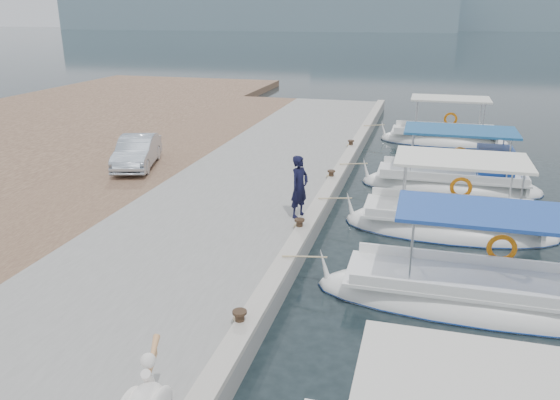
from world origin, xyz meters
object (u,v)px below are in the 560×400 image
object	(u,v)px
fishing_caique_d	(453,184)
fishing_caique_e	(443,140)
parked_car	(137,152)
fishing_caique_c	(449,226)
fisherman	(299,187)
fishing_caique_b	(487,301)

from	to	relation	value
fishing_caique_d	fishing_caique_e	xyz separation A→B (m)	(-0.24, 7.73, -0.07)
fishing_caique_d	parked_car	distance (m)	11.96
fishing_caique_d	fishing_caique_c	bearing A→B (deg)	-93.16
fishing_caique_c	fishing_caique_e	xyz separation A→B (m)	(-0.01, 11.94, 0.00)
fishing_caique_c	fishing_caique_e	size ratio (longest dim) A/B	1.00
fisherman	fishing_caique_b	bearing A→B (deg)	-97.59
fishing_caique_c	fisherman	bearing A→B (deg)	-162.69
fishing_caique_b	fishing_caique_d	distance (m)	8.64
fishing_caique_c	fishing_caique_d	world-z (taller)	same
fishing_caique_c	fishing_caique_d	bearing A→B (deg)	86.84
fishing_caique_d	fisherman	size ratio (longest dim) A/B	3.53
fisherman	parked_car	world-z (taller)	fisherman
fisherman	fishing_caique_e	bearing A→B (deg)	6.17
fishing_caique_d	parked_car	world-z (taller)	fishing_caique_d
fishing_caique_d	fisherman	xyz separation A→B (m)	(-4.52, -5.54, 1.22)
fishing_caique_e	parked_car	size ratio (longest dim) A/B	1.71
fishing_caique_b	fishing_caique_e	world-z (taller)	same
fishing_caique_d	parked_car	xyz separation A→B (m)	(-11.77, -1.89, 0.90)
fishing_caique_c	fishing_caique_e	distance (m)	11.94
fishing_caique_b	fishing_caique_c	distance (m)	4.48
fishing_caique_c	parked_car	xyz separation A→B (m)	(-11.54, 2.32, 0.97)
fishing_caique_b	fishing_caique_c	size ratio (longest dim) A/B	1.23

